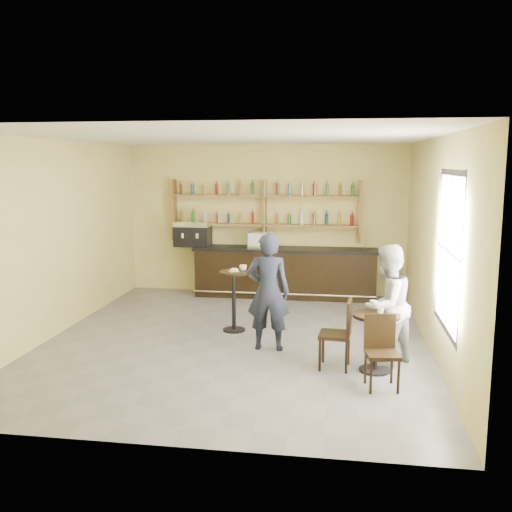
# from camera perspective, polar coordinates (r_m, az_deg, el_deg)

# --- Properties ---
(floor) EXTENTS (7.00, 7.00, 0.00)m
(floor) POSITION_cam_1_polar(r_m,az_deg,el_deg) (9.25, -1.99, -8.44)
(floor) COLOR slate
(floor) RESTS_ON ground
(ceiling) EXTENTS (7.00, 7.00, 0.00)m
(ceiling) POSITION_cam_1_polar(r_m,az_deg,el_deg) (8.82, -2.11, 11.78)
(ceiling) COLOR white
(ceiling) RESTS_ON wall_back
(wall_back) EXTENTS (7.00, 0.00, 7.00)m
(wall_back) POSITION_cam_1_polar(r_m,az_deg,el_deg) (12.33, 0.97, 3.65)
(wall_back) COLOR #D5CA79
(wall_back) RESTS_ON floor
(wall_front) EXTENTS (7.00, 0.00, 7.00)m
(wall_front) POSITION_cam_1_polar(r_m,az_deg,el_deg) (5.55, -8.76, -3.53)
(wall_front) COLOR #D5CA79
(wall_front) RESTS_ON floor
(wall_left) EXTENTS (0.00, 7.00, 7.00)m
(wall_left) POSITION_cam_1_polar(r_m,az_deg,el_deg) (9.89, -19.39, 1.71)
(wall_left) COLOR #D5CA79
(wall_left) RESTS_ON floor
(wall_right) EXTENTS (0.00, 7.00, 7.00)m
(wall_right) POSITION_cam_1_polar(r_m,az_deg,el_deg) (8.85, 17.42, 0.96)
(wall_right) COLOR #D5CA79
(wall_right) RESTS_ON floor
(window_pane) EXTENTS (0.00, 2.00, 2.00)m
(window_pane) POSITION_cam_1_polar(r_m,az_deg,el_deg) (7.66, 18.75, 0.40)
(window_pane) COLOR white
(window_pane) RESTS_ON wall_right
(window_frame) EXTENTS (0.04, 1.70, 2.10)m
(window_frame) POSITION_cam_1_polar(r_m,az_deg,el_deg) (7.66, 18.70, 0.41)
(window_frame) COLOR black
(window_frame) RESTS_ON wall_right
(shelf_unit) EXTENTS (4.00, 0.26, 1.40)m
(shelf_unit) POSITION_cam_1_polar(r_m,az_deg,el_deg) (12.18, 0.89, 4.57)
(shelf_unit) COLOR brown
(shelf_unit) RESTS_ON wall_back
(liquor_bottles) EXTENTS (3.68, 0.10, 1.00)m
(liquor_bottles) POSITION_cam_1_polar(r_m,az_deg,el_deg) (12.17, 0.89, 5.37)
(liquor_bottles) COLOR #8C5919
(liquor_bottles) RESTS_ON shelf_unit
(bar_counter) EXTENTS (3.86, 0.75, 1.05)m
(bar_counter) POSITION_cam_1_polar(r_m,az_deg,el_deg) (12.08, 2.95, -1.64)
(bar_counter) COLOR black
(bar_counter) RESTS_ON floor
(espresso_machine) EXTENTS (0.75, 0.49, 0.53)m
(espresso_machine) POSITION_cam_1_polar(r_m,az_deg,el_deg) (12.32, -6.34, 2.24)
(espresso_machine) COLOR black
(espresso_machine) RESTS_ON bar_counter
(pastry_case) EXTENTS (0.59, 0.50, 0.32)m
(pastry_case) POSITION_cam_1_polar(r_m,az_deg,el_deg) (12.03, 0.53, 1.62)
(pastry_case) COLOR silver
(pastry_case) RESTS_ON bar_counter
(pedestal_table) EXTENTS (0.62, 0.62, 1.03)m
(pedestal_table) POSITION_cam_1_polar(r_m,az_deg,el_deg) (9.63, -2.22, -4.54)
(pedestal_table) COLOR black
(pedestal_table) RESTS_ON floor
(napkin) EXTENTS (0.20, 0.20, 0.00)m
(napkin) POSITION_cam_1_polar(r_m,az_deg,el_deg) (9.52, -2.24, -1.54)
(napkin) COLOR white
(napkin) RESTS_ON pedestal_table
(donut) EXTENTS (0.17, 0.17, 0.05)m
(donut) POSITION_cam_1_polar(r_m,az_deg,el_deg) (9.51, -2.19, -1.39)
(donut) COLOR gold
(donut) RESTS_ON napkin
(cup_pedestal) EXTENTS (0.14, 0.14, 0.10)m
(cup_pedestal) POSITION_cam_1_polar(r_m,az_deg,el_deg) (9.59, -1.31, -1.18)
(cup_pedestal) COLOR white
(cup_pedestal) RESTS_ON pedestal_table
(man_main) EXTENTS (0.65, 0.43, 1.79)m
(man_main) POSITION_cam_1_polar(r_m,az_deg,el_deg) (8.61, 1.22, -3.59)
(man_main) COLOR black
(man_main) RESTS_ON floor
(cafe_table) EXTENTS (0.82, 0.82, 0.81)m
(cafe_table) POSITION_cam_1_polar(r_m,az_deg,el_deg) (7.99, 11.86, -8.49)
(cafe_table) COLOR black
(cafe_table) RESTS_ON floor
(cup_cafe) EXTENTS (0.09, 0.09, 0.08)m
(cup_cafe) POSITION_cam_1_polar(r_m,az_deg,el_deg) (7.87, 12.33, -5.41)
(cup_cafe) COLOR white
(cup_cafe) RESTS_ON cafe_table
(chair_west) EXTENTS (0.46, 0.46, 0.98)m
(chair_west) POSITION_cam_1_polar(r_m,az_deg,el_deg) (8.00, 7.89, -7.73)
(chair_west) COLOR black
(chair_west) RESTS_ON floor
(chair_south) EXTENTS (0.46, 0.46, 0.92)m
(chair_south) POSITION_cam_1_polar(r_m,az_deg,el_deg) (7.41, 12.51, -9.48)
(chair_south) COLOR black
(chair_south) RESTS_ON floor
(patron_second) EXTENTS (1.03, 1.05, 1.71)m
(patron_second) POSITION_cam_1_polar(r_m,az_deg,el_deg) (8.19, 12.93, -4.82)
(patron_second) COLOR #A3A4A8
(patron_second) RESTS_ON floor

